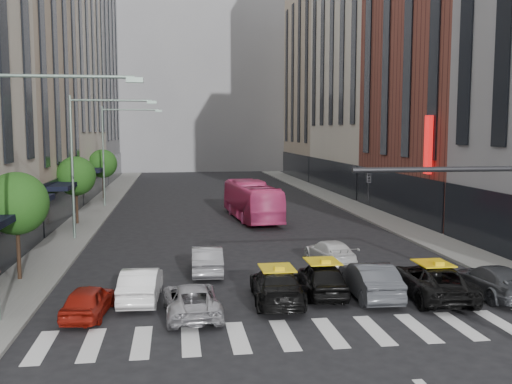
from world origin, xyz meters
name	(u,v)px	position (x,y,z in m)	size (l,w,h in m)	color
ground	(324,350)	(0.00, 0.00, 0.00)	(160.00, 160.00, 0.00)	black
sidewalk_left	(90,216)	(-11.50, 30.00, 0.07)	(3.00, 96.00, 0.15)	slate
sidewalk_right	(363,211)	(11.50, 30.00, 0.07)	(3.00, 96.00, 0.15)	slate
building_left_b	(4,62)	(-17.00, 28.00, 12.00)	(8.00, 16.00, 24.00)	tan
building_left_c	(52,24)	(-17.00, 46.00, 18.00)	(8.00, 20.00, 36.00)	beige
building_left_d	(82,72)	(-17.00, 65.00, 15.00)	(8.00, 18.00, 30.00)	gray
building_right_b	(445,55)	(17.00, 27.00, 13.00)	(8.00, 18.00, 26.00)	brown
building_right_c	(367,14)	(17.00, 46.00, 20.00)	(8.00, 20.00, 40.00)	beige
building_right_d	(323,82)	(17.00, 65.00, 14.00)	(8.00, 18.00, 28.00)	tan
building_far	(200,68)	(0.00, 85.00, 18.00)	(30.00, 10.00, 36.00)	gray
tree_near	(16,204)	(-11.80, 10.00, 3.65)	(2.88, 2.88, 4.95)	black
tree_mid	(76,176)	(-11.80, 26.00, 3.65)	(2.88, 2.88, 4.95)	black
tree_far	(103,164)	(-11.80, 42.00, 3.65)	(2.88, 2.88, 4.95)	black
streetlamp_near	(19,161)	(-10.04, 4.00, 5.90)	(5.38, 0.25, 9.00)	gray
streetlamp_mid	(87,148)	(-10.04, 20.00, 5.90)	(5.38, 0.25, 9.00)	gray
streetlamp_far	(114,142)	(-10.04, 36.00, 5.90)	(5.38, 0.25, 9.00)	gray
liberty_sign	(428,145)	(12.60, 20.00, 6.00)	(0.30, 0.70, 4.00)	red
car_red	(88,301)	(-7.91, 4.44, 0.61)	(1.45, 3.59, 1.22)	maroon
car_white_front	(141,284)	(-6.07, 6.19, 0.70)	(1.47, 4.22, 1.39)	white
car_silver	(191,299)	(-4.08, 4.07, 0.60)	(2.01, 4.35, 1.21)	#A1A0A6
taxi_left	(277,285)	(-0.60, 5.19, 0.70)	(1.97, 4.85, 1.41)	black
taxi_center	(322,278)	(1.49, 5.94, 0.72)	(1.71, 4.24, 1.44)	black
car_grey_mid	(370,280)	(3.38, 5.37, 0.75)	(1.59, 4.55, 1.50)	#3F4247
taxi_right	(433,281)	(5.97, 4.96, 0.72)	(2.39, 5.18, 1.44)	black
car_grey_curb	(493,281)	(8.55, 4.75, 0.67)	(1.87, 4.59, 1.33)	#3C3F44
car_row2_left	(207,260)	(-3.14, 10.28, 0.69)	(1.46, 4.19, 1.38)	#96969B
car_row2_right	(330,252)	(3.37, 11.51, 0.62)	(1.73, 4.26, 1.24)	white
bus	(252,201)	(1.33, 26.87, 1.49)	(2.51, 10.71, 2.98)	#E54384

